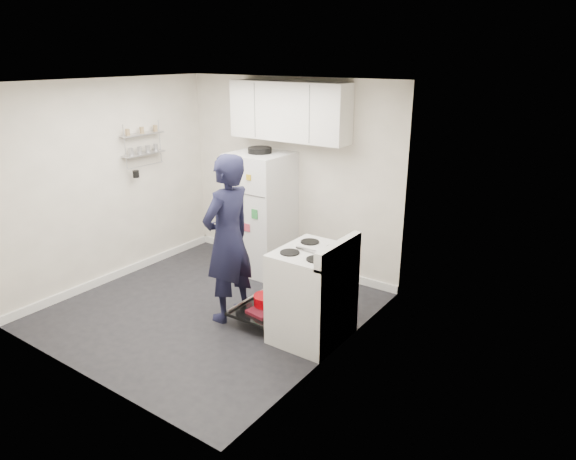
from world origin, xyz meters
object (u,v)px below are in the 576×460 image
Objects in this scene: open_oven_door at (266,305)px; refrigerator at (261,213)px; electric_range at (311,295)px; person at (228,239)px.

refrigerator reaches higher than open_oven_door.
refrigerator reaches higher than electric_range.
open_oven_door is at bearing -50.48° from refrigerator.
electric_range is 0.60× the size of person.
person is (0.52, -1.24, 0.11)m from refrigerator.
electric_range is 0.67× the size of refrigerator.
person is (-0.96, -0.14, 0.44)m from electric_range.
refrigerator is at bearing -155.32° from person.
open_oven_door is 1.55m from refrigerator.
person is (-0.38, -0.14, 0.73)m from open_oven_door.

